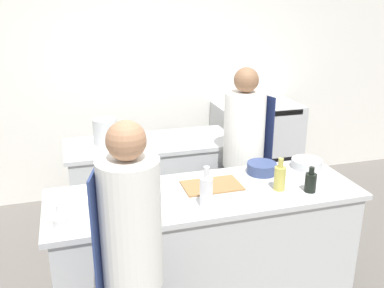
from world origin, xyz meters
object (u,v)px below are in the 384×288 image
bowl_ceramic_blue (153,192)px  cup (61,224)px  chef_at_stove (243,158)px  bottle_wine (206,191)px  bottle_vinegar (280,177)px  bowl_mixing_large (307,163)px  bowl_wooden_salad (73,205)px  chef_at_prep_near (133,270)px  bottle_olive_oil (311,182)px  bowl_prep_small (262,168)px  stockpot (105,131)px  oven_range (256,147)px

bowl_ceramic_blue → cup: (-0.63, -0.32, 0.02)m
chef_at_stove → cup: (-1.61, -0.98, 0.12)m
bottle_wine → bottle_vinegar: bearing=9.5°
bowl_mixing_large → bowl_wooden_salad: bearing=-173.8°
chef_at_stove → cup: 1.89m
chef_at_prep_near → bowl_mixing_large: (1.58, 0.90, 0.09)m
bottle_olive_oil → bottle_vinegar: 0.22m
bowl_mixing_large → bowl_wooden_salad: (-1.87, -0.20, -0.00)m
bowl_mixing_large → bowl_ceramic_blue: size_ratio=1.22×
bowl_ceramic_blue → bottle_vinegar: bearing=-10.4°
bowl_prep_small → chef_at_stove: bearing=82.8°
bowl_prep_small → stockpot: stockpot is taller
chef_at_prep_near → bowl_mixing_large: 1.83m
bowl_wooden_salad → cup: (-0.08, -0.26, 0.01)m
bottle_wine → chef_at_stove: bearing=54.4°
bottle_olive_oil → bottle_wine: bearing=-179.5°
bowl_mixing_large → stockpot: bearing=144.6°
chef_at_stove → bowl_prep_small: size_ratio=7.10×
bottle_wine → bottle_olive_oil: bearing=0.5°
bowl_prep_small → cup: bearing=-163.3°
bowl_ceramic_blue → bowl_wooden_salad: size_ratio=0.93×
bottle_olive_oil → stockpot: stockpot is taller
bottle_olive_oil → bowl_wooden_salad: size_ratio=0.87×
bowl_mixing_large → bottle_vinegar: bearing=-142.5°
oven_range → cup: (-2.23, -2.03, 0.43)m
cup → bowl_prep_small: bearing=16.7°
bottle_vinegar → bottle_wine: 0.60m
bowl_prep_small → bottle_vinegar: bearing=-91.2°
bowl_mixing_large → cup: cup is taller
oven_range → bowl_prep_small: size_ratio=4.44×
bottle_vinegar → bowl_wooden_salad: bottle_vinegar is taller
bottle_olive_oil → bowl_mixing_large: (0.21, 0.41, -0.04)m
chef_at_stove → bottle_vinegar: 0.85m
bowl_ceramic_blue → cup: 0.70m
chef_at_prep_near → bowl_prep_small: chef_at_prep_near is taller
bottle_wine → cup: size_ratio=3.08×
bowl_prep_small → cup: 1.61m
bottle_olive_oil → bowl_prep_small: bottle_olive_oil is taller
bowl_prep_small → bowl_wooden_salad: bowl_prep_small is taller
stockpot → bowl_prep_small: bearing=-44.1°
bottle_olive_oil → bowl_mixing_large: size_ratio=0.76×
bottle_olive_oil → cup: (-1.73, -0.06, -0.03)m
chef_at_stove → bowl_wooden_salad: 1.69m
stockpot → bowl_mixing_large: bearing=-35.4°
bottle_vinegar → bowl_wooden_salad: bearing=175.5°
bowl_mixing_large → bowl_wooden_salad: 1.88m
oven_range → chef_at_prep_near: chef_at_prep_near is taller
chef_at_stove → stockpot: bearing=-132.5°
bowl_wooden_salad → stockpot: size_ratio=0.91×
chef_at_stove → bowl_ceramic_blue: 1.19m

